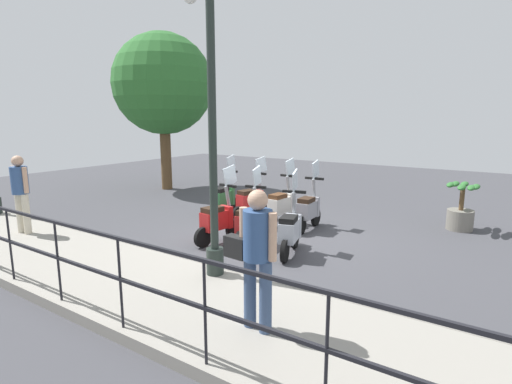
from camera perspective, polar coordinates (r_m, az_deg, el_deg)
ground_plane at (r=8.38m, az=2.11°, el=-6.62°), size 28.00×28.00×0.00m
promenade_walkway at (r=6.06m, az=-14.11°, el=-13.17°), size 2.20×20.00×0.15m
fence_railing at (r=5.18m, az=-23.17°, el=-8.20°), size 0.04×16.03×1.07m
lamp_post_near at (r=5.77m, az=-6.21°, el=7.21°), size 0.26×0.90×4.49m
pedestrian_with_bag at (r=4.37m, az=-0.01°, el=-8.20°), size 0.35×0.65×1.59m
pedestrian_distant at (r=9.31m, az=-30.61°, el=0.46°), size 0.35×0.49×1.59m
tree_large at (r=14.20m, az=-13.15°, el=14.72°), size 3.36×3.36×5.25m
potted_palm at (r=10.00m, az=27.22°, el=-2.33°), size 1.06×0.66×1.05m
scooter_near_0 at (r=7.30m, az=4.92°, el=-5.34°), size 1.21×0.53×1.54m
scooter_near_1 at (r=7.79m, az=-0.92°, el=-4.27°), size 1.23×0.46×1.54m
scooter_near_2 at (r=8.00m, az=-5.42°, el=-3.91°), size 1.23×0.46×1.54m
scooter_far_0 at (r=8.93m, az=7.55°, el=-2.40°), size 1.23×0.44×1.54m
scooter_far_1 at (r=9.29m, az=3.66°, el=-1.83°), size 1.23×0.44×1.54m
scooter_far_2 at (r=9.72m, az=-0.70°, el=-1.24°), size 1.22×0.51×1.54m
scooter_far_3 at (r=10.09m, az=-4.60°, el=-0.84°), size 1.23×0.44×1.54m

